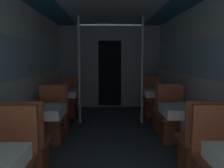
{
  "coord_description": "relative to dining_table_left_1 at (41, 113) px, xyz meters",
  "views": [
    {
      "loc": [
        -0.09,
        -1.1,
        1.43
      ],
      "look_at": [
        -0.02,
        2.24,
        1.06
      ],
      "focal_mm": 40.0,
      "sensor_mm": 36.0,
      "label": 1
    }
  ],
  "objects": [
    {
      "name": "support_pole_left_2",
      "position": [
        0.35,
        1.78,
        0.52
      ],
      "size": [
        0.05,
        0.05,
        2.28
      ],
      "color": "silver",
      "rests_on": "ground_plane"
    },
    {
      "name": "chair_left_far_2",
      "position": [
        -0.0,
        2.37,
        -0.34
      ],
      "size": [
        0.45,
        0.45,
        0.94
      ],
      "rotation": [
        0.0,
        0.0,
        3.14
      ],
      "color": "brown",
      "rests_on": "ground_plane"
    },
    {
      "name": "bulkhead_far",
      "position": [
        1.02,
        3.51,
        0.51
      ],
      "size": [
        2.77,
        0.09,
        2.28
      ],
      "color": "gray",
      "rests_on": "ground_plane"
    },
    {
      "name": "dining_table_left_2",
      "position": [
        0.0,
        1.78,
        0.0
      ],
      "size": [
        0.62,
        0.62,
        0.72
      ],
      "color": "#4C4C51",
      "rests_on": "ground_plane"
    },
    {
      "name": "dining_table_right_1",
      "position": [
        2.05,
        0.0,
        0.0
      ],
      "size": [
        0.62,
        0.62,
        0.72
      ],
      "color": "#4C4C51",
      "rests_on": "ground_plane"
    },
    {
      "name": "chair_right_far_2",
      "position": [
        2.05,
        2.37,
        -0.34
      ],
      "size": [
        0.45,
        0.45,
        0.94
      ],
      "rotation": [
        0.0,
        0.0,
        3.14
      ],
      "color": "brown",
      "rests_on": "ground_plane"
    },
    {
      "name": "wall_left",
      "position": [
        -0.39,
        0.29,
        0.55
      ],
      "size": [
        0.05,
        8.18,
        2.28
      ],
      "color": "silver",
      "rests_on": "ground_plane"
    },
    {
      "name": "chair_left_near_1",
      "position": [
        -0.0,
        -0.59,
        -0.34
      ],
      "size": [
        0.45,
        0.45,
        0.94
      ],
      "color": "brown",
      "rests_on": "ground_plane"
    },
    {
      "name": "chair_right_far_1",
      "position": [
        2.05,
        0.59,
        -0.34
      ],
      "size": [
        0.45,
        0.45,
        0.94
      ],
      "rotation": [
        0.0,
        0.0,
        3.14
      ],
      "color": "brown",
      "rests_on": "ground_plane"
    },
    {
      "name": "chair_left_near_2",
      "position": [
        -0.0,
        1.19,
        -0.34
      ],
      "size": [
        0.45,
        0.45,
        0.94
      ],
      "color": "brown",
      "rests_on": "ground_plane"
    },
    {
      "name": "chair_left_far_1",
      "position": [
        -0.0,
        0.59,
        -0.34
      ],
      "size": [
        0.45,
        0.45,
        0.94
      ],
      "rotation": [
        0.0,
        0.0,
        3.14
      ],
      "color": "brown",
      "rests_on": "ground_plane"
    },
    {
      "name": "dining_table_right_2",
      "position": [
        2.05,
        1.78,
        0.0
      ],
      "size": [
        0.62,
        0.62,
        0.72
      ],
      "color": "#4C4C51",
      "rests_on": "ground_plane"
    },
    {
      "name": "wall_right",
      "position": [
        2.44,
        0.29,
        0.55
      ],
      "size": [
        0.05,
        8.18,
        2.28
      ],
      "color": "silver",
      "rests_on": "ground_plane"
    },
    {
      "name": "support_pole_right_2",
      "position": [
        1.69,
        1.78,
        0.52
      ],
      "size": [
        0.05,
        0.05,
        2.28
      ],
      "color": "silver",
      "rests_on": "ground_plane"
    },
    {
      "name": "chair_right_near_2",
      "position": [
        2.05,
        1.19,
        -0.34
      ],
      "size": [
        0.45,
        0.45,
        0.94
      ],
      "color": "brown",
      "rests_on": "ground_plane"
    },
    {
      "name": "dining_table_left_1",
      "position": [
        0.0,
        0.0,
        0.0
      ],
      "size": [
        0.62,
        0.62,
        0.72
      ],
      "color": "#4C4C51",
      "rests_on": "ground_plane"
    },
    {
      "name": "chair_right_near_1",
      "position": [
        2.05,
        -0.59,
        -0.34
      ],
      "size": [
        0.45,
        0.45,
        0.94
      ],
      "color": "brown",
      "rests_on": "ground_plane"
    }
  ]
}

